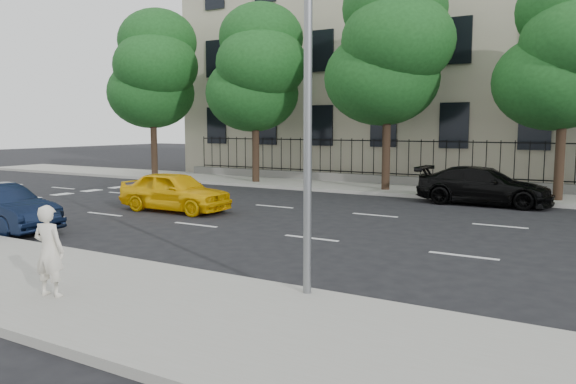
% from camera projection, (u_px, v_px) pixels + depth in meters
% --- Properties ---
extents(ground, '(120.00, 120.00, 0.00)m').
position_uv_depth(ground, '(260.00, 257.00, 12.89)').
color(ground, black).
rests_on(ground, ground).
extents(near_sidewalk, '(60.00, 4.00, 0.15)m').
position_uv_depth(near_sidewalk, '(129.00, 300.00, 9.46)').
color(near_sidewalk, gray).
rests_on(near_sidewalk, ground).
extents(far_sidewalk, '(60.00, 4.00, 0.15)m').
position_uv_depth(far_sidewalk, '(435.00, 192.00, 24.83)').
color(far_sidewalk, gray).
rests_on(far_sidewalk, ground).
extents(lane_markings, '(49.60, 4.62, 0.01)m').
position_uv_depth(lane_markings, '(347.00, 225.00, 16.94)').
color(lane_markings, silver).
rests_on(lane_markings, ground).
extents(crosswalk, '(0.50, 12.10, 0.01)m').
position_uv_depth(crosswalk, '(46.00, 196.00, 23.91)').
color(crosswalk, silver).
rests_on(crosswalk, ground).
extents(masonry_building, '(34.60, 12.11, 18.50)m').
position_uv_depth(masonry_building, '(485.00, 17.00, 31.41)').
color(masonry_building, beige).
rests_on(masonry_building, ground).
extents(iron_fence, '(30.00, 0.50, 2.20)m').
position_uv_depth(iron_fence, '(445.00, 176.00, 26.21)').
color(iron_fence, slate).
rests_on(iron_fence, far_sidewalk).
extents(tree_a, '(5.71, 5.31, 9.39)m').
position_uv_depth(tree_a, '(154.00, 70.00, 31.66)').
color(tree_a, '#382619').
rests_on(tree_a, far_sidewalk).
extents(tree_b, '(5.53, 5.12, 8.97)m').
position_uv_depth(tree_b, '(258.00, 69.00, 28.15)').
color(tree_b, '#382619').
rests_on(tree_b, far_sidewalk).
extents(tree_c, '(5.89, 5.50, 9.80)m').
position_uv_depth(tree_c, '(390.00, 47.00, 24.53)').
color(tree_c, '#382619').
rests_on(tree_c, far_sidewalk).
extents(tree_d, '(5.34, 4.94, 8.84)m').
position_uv_depth(tree_d, '(568.00, 50.00, 21.05)').
color(tree_d, '#382619').
rests_on(tree_d, far_sidewalk).
extents(yellow_taxi, '(4.19, 1.77, 1.41)m').
position_uv_depth(yellow_taxi, '(175.00, 191.00, 19.68)').
color(yellow_taxi, '#F3B707').
rests_on(yellow_taxi, ground).
extents(black_sedan, '(4.97, 2.02, 1.44)m').
position_uv_depth(black_sedan, '(484.00, 186.00, 21.31)').
color(black_sedan, black).
rests_on(black_sedan, ground).
extents(woman_near, '(0.63, 0.48, 1.55)m').
position_uv_depth(woman_near, '(49.00, 251.00, 9.36)').
color(woman_near, silver).
rests_on(woman_near, near_sidewalk).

